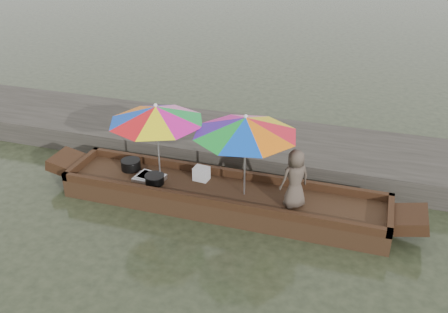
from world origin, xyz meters
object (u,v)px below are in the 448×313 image
(vendor, at_px, (295,179))
(umbrella_stern, at_px, (245,156))
(cooking_pot, at_px, (131,165))
(tray_scallop, at_px, (148,178))
(boat_hull, at_px, (222,198))
(charcoal_grill, at_px, (155,180))
(supply_bag, at_px, (201,174))
(tray_crayfish, at_px, (151,178))
(umbrella_bow, at_px, (158,143))

(vendor, xyz_separation_m, umbrella_stern, (-0.92, 0.11, 0.24))
(cooking_pot, relative_size, tray_scallop, 0.73)
(boat_hull, bearing_deg, cooking_pot, 173.72)
(boat_hull, distance_m, tray_scallop, 1.48)
(charcoal_grill, height_order, supply_bag, supply_bag)
(tray_crayfish, height_order, umbrella_stern, umbrella_stern)
(tray_scallop, bearing_deg, charcoal_grill, -27.01)
(vendor, relative_size, umbrella_stern, 0.58)
(tray_crayfish, relative_size, charcoal_grill, 1.50)
(cooking_pot, xyz_separation_m, charcoal_grill, (0.69, -0.37, -0.02))
(boat_hull, xyz_separation_m, umbrella_stern, (0.42, 0.00, 0.95))
(charcoal_grill, bearing_deg, cooking_pot, 151.66)
(umbrella_bow, bearing_deg, supply_bag, 19.23)
(umbrella_bow, xyz_separation_m, umbrella_stern, (1.65, 0.00, 0.00))
(tray_crayfish, relative_size, umbrella_stern, 0.28)
(boat_hull, height_order, vendor, vendor)
(umbrella_stern, bearing_deg, umbrella_bow, 180.00)
(charcoal_grill, bearing_deg, umbrella_stern, 5.14)
(charcoal_grill, relative_size, umbrella_bow, 0.20)
(boat_hull, distance_m, tray_crayfish, 1.44)
(cooking_pot, relative_size, tray_crayfish, 0.73)
(cooking_pot, height_order, tray_crayfish, cooking_pot)
(boat_hull, bearing_deg, supply_bag, 152.83)
(boat_hull, distance_m, cooking_pot, 2.00)
(tray_crayfish, bearing_deg, umbrella_bow, 14.96)
(boat_hull, bearing_deg, charcoal_grill, -173.21)
(tray_crayfish, bearing_deg, charcoal_grill, -37.95)
(cooking_pot, xyz_separation_m, vendor, (3.30, -0.32, 0.44))
(charcoal_grill, xyz_separation_m, supply_bag, (0.78, 0.41, 0.05))
(cooking_pot, relative_size, umbrella_bow, 0.22)
(cooking_pot, bearing_deg, charcoal_grill, -28.34)
(cooking_pot, height_order, supply_bag, supply_bag)
(tray_scallop, bearing_deg, umbrella_bow, 14.23)
(tray_scallop, bearing_deg, cooking_pot, 151.18)
(tray_scallop, xyz_separation_m, charcoal_grill, (0.19, -0.09, 0.05))
(vendor, height_order, umbrella_stern, umbrella_stern)
(umbrella_bow, bearing_deg, charcoal_grill, -106.31)
(tray_scallop, height_order, supply_bag, supply_bag)
(boat_hull, height_order, umbrella_stern, umbrella_stern)
(cooking_pot, bearing_deg, tray_scallop, -28.82)
(vendor, bearing_deg, cooking_pot, -44.68)
(tray_crayfish, relative_size, umbrella_bow, 0.30)
(umbrella_bow, bearing_deg, tray_scallop, -165.77)
(tray_crayfish, xyz_separation_m, tray_scallop, (-0.05, -0.01, -0.01))
(supply_bag, xyz_separation_m, vendor, (1.83, -0.36, 0.41))
(tray_crayfish, distance_m, supply_bag, 0.97)
(boat_hull, height_order, umbrella_bow, umbrella_bow)
(boat_hull, relative_size, vendor, 5.58)
(tray_crayfish, distance_m, umbrella_stern, 1.97)
(supply_bag, bearing_deg, cooking_pot, -178.42)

